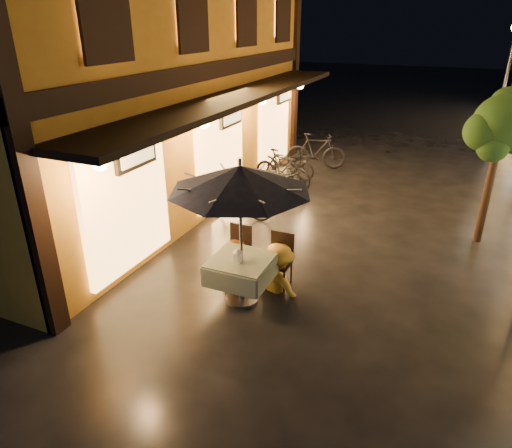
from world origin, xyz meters
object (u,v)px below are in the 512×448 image
at_px(person_yellow, 278,246).
at_px(bicycle_0, 237,201).
at_px(cafe_table, 241,269).
at_px(patio_umbrella, 240,178).
at_px(table_lantern, 238,255).
at_px(person_orange, 234,241).

bearing_deg(person_yellow, bicycle_0, -36.19).
distance_m(cafe_table, person_yellow, 0.76).
height_order(person_yellow, bicycle_0, person_yellow).
xyz_separation_m(patio_umbrella, table_lantern, (-0.00, -0.13, -1.23)).
xyz_separation_m(cafe_table, person_orange, (-0.40, 0.54, 0.19)).
bearing_deg(bicycle_0, patio_umbrella, -161.83).
height_order(patio_umbrella, table_lantern, patio_umbrella).
height_order(patio_umbrella, bicycle_0, patio_umbrella).
bearing_deg(table_lantern, patio_umbrella, 90.00).
bearing_deg(patio_umbrella, cafe_table, 90.00).
distance_m(table_lantern, person_orange, 0.79).
bearing_deg(patio_umbrella, bicycle_0, 116.85).
bearing_deg(person_orange, person_yellow, 164.86).
bearing_deg(person_yellow, person_orange, 19.05).
relative_size(person_orange, bicycle_0, 0.90).
xyz_separation_m(patio_umbrella, person_yellow, (0.42, 0.59, -1.33)).
relative_size(cafe_table, bicycle_0, 0.58).
height_order(person_orange, bicycle_0, person_orange).
height_order(person_orange, person_yellow, person_yellow).
bearing_deg(bicycle_0, table_lantern, -162.75).
height_order(cafe_table, person_yellow, person_yellow).
relative_size(table_lantern, bicycle_0, 0.15).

